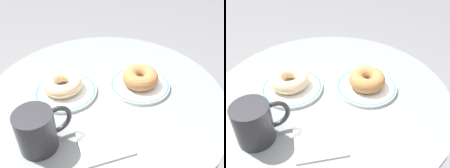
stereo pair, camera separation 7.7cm
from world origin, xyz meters
The scene contains 7 objects.
cafe_table centered at (0.00, 0.00, 0.50)m, with size 0.71×0.71×0.77m.
plate_left centered at (-0.11, 0.03, 0.78)m, with size 0.18×0.18×0.01m.
plate_right centered at (0.11, 0.01, 0.78)m, with size 0.18×0.18×0.01m.
donut_glazed centered at (-0.12, 0.04, 0.80)m, with size 0.12×0.12×0.04m, color #E0B789.
donut_cinnamon centered at (0.11, 0.01, 0.81)m, with size 0.11×0.11×0.04m, color #A36B3D.
paper_napkin centered at (-0.04, -0.17, 0.78)m, with size 0.12×0.13×0.01m, color white.
coffee_mug centered at (-0.19, -0.15, 0.82)m, with size 0.13×0.09×0.10m.
Camera 1 is at (-0.12, -0.58, 1.27)m, focal length 41.87 mm.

